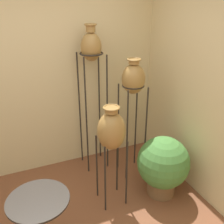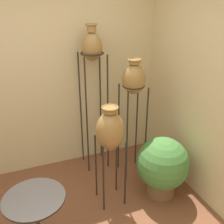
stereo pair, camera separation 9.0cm
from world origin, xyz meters
name	(u,v)px [view 1 (the left image)]	position (x,y,z in m)	size (l,w,h in m)	color
wall_back	(37,76)	(0.00, 1.67, 1.35)	(7.27, 0.06, 2.70)	beige
vase_stand_tall	(91,53)	(0.66, 1.41, 1.64)	(0.31, 0.31, 1.98)	#28231E
vase_stand_medium	(133,82)	(1.06, 1.04, 1.32)	(0.29, 0.29, 1.60)	#28231E
vase_stand_short	(111,132)	(0.58, 0.61, 0.94)	(0.31, 0.31, 1.23)	#28231E
side_table	(41,218)	(-0.30, 0.10, 0.55)	(0.52, 0.52, 0.75)	#28231E
potted_plant	(163,165)	(1.21, 0.48, 0.42)	(0.63, 0.63, 0.77)	brown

